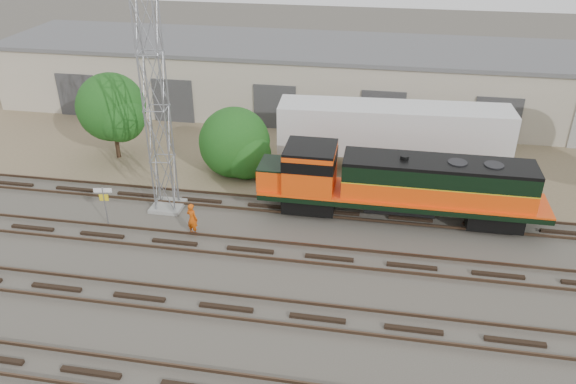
% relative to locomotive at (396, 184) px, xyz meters
% --- Properties ---
extents(ground, '(140.00, 140.00, 0.00)m').
position_rel_locomotive_xyz_m(ground, '(-3.05, -6.00, -2.16)').
color(ground, '#47423A').
rests_on(ground, ground).
extents(dirt_strip, '(80.00, 16.00, 0.02)m').
position_rel_locomotive_xyz_m(dirt_strip, '(-3.05, 9.00, -2.15)').
color(dirt_strip, '#726047').
rests_on(dirt_strip, ground).
extents(tracks, '(80.00, 20.40, 0.28)m').
position_rel_locomotive_xyz_m(tracks, '(-3.05, -9.00, -2.08)').
color(tracks, black).
rests_on(tracks, ground).
extents(warehouse, '(58.40, 10.40, 5.30)m').
position_rel_locomotive_xyz_m(warehouse, '(-3.00, 16.98, 0.50)').
color(warehouse, '#B7AC99').
rests_on(warehouse, ground).
extents(locomotive, '(15.42, 2.70, 3.71)m').
position_rel_locomotive_xyz_m(locomotive, '(0.00, 0.00, 0.00)').
color(locomotive, black).
rests_on(locomotive, tracks).
extents(signal_tower, '(1.74, 1.74, 11.80)m').
position_rel_locomotive_xyz_m(signal_tower, '(-12.72, -1.03, 3.59)').
color(signal_tower, gray).
rests_on(signal_tower, ground).
extents(sign_post, '(0.95, 0.20, 2.34)m').
position_rel_locomotive_xyz_m(sign_post, '(-15.17, -3.50, -0.51)').
color(sign_post, gray).
rests_on(sign_post, ground).
extents(worker, '(0.78, 0.66, 1.82)m').
position_rel_locomotive_xyz_m(worker, '(-10.39, -3.45, -1.25)').
color(worker, '#D04C0B').
rests_on(worker, ground).
extents(semi_trailer, '(14.43, 3.62, 4.40)m').
position_rel_locomotive_xyz_m(semi_trailer, '(0.03, 6.08, 0.61)').
color(semi_trailer, silver).
rests_on(semi_trailer, ground).
extents(tree_west, '(4.68, 4.46, 5.84)m').
position_rel_locomotive_xyz_m(tree_west, '(-18.27, 4.75, 1.33)').
color(tree_west, '#382619').
rests_on(tree_west, ground).
extents(tree_mid, '(4.73, 4.51, 4.51)m').
position_rel_locomotive_xyz_m(tree_mid, '(-9.89, 4.13, -0.28)').
color(tree_mid, '#382619').
rests_on(tree_mid, ground).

